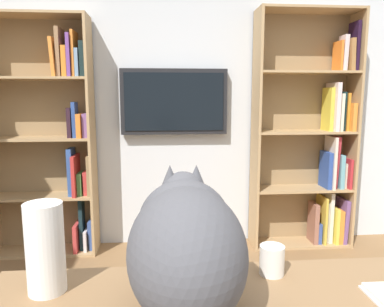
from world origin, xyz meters
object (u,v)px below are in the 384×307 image
(bookshelf_left, at_px, (315,142))
(cat, at_px, (186,241))
(bookshelf_right, at_px, (52,136))
(wall_mounted_tv, at_px, (174,102))
(paper_towel_roll, at_px, (45,248))
(coffee_mug, at_px, (272,260))

(bookshelf_left, relative_size, cat, 3.57)
(bookshelf_right, bearing_deg, wall_mounted_tv, -175.65)
(cat, bearing_deg, bookshelf_left, -120.52)
(paper_towel_roll, bearing_deg, wall_mounted_tv, -101.69)
(bookshelf_left, height_order, paper_towel_roll, bookshelf_left)
(wall_mounted_tv, relative_size, cat, 1.60)
(bookshelf_left, xyz_separation_m, wall_mounted_tv, (1.25, -0.08, 0.35))
(bookshelf_right, relative_size, cat, 3.44)
(cat, relative_size, coffee_mug, 6.03)
(bookshelf_left, height_order, wall_mounted_tv, bookshelf_left)
(bookshelf_left, bearing_deg, coffee_mug, 63.77)
(bookshelf_left, distance_m, wall_mounted_tv, 1.30)
(wall_mounted_tv, xyz_separation_m, cat, (0.05, 2.28, -0.34))
(bookshelf_left, xyz_separation_m, cat, (1.29, 2.20, 0.01))
(bookshelf_right, distance_m, coffee_mug, 2.42)
(coffee_mug, bearing_deg, bookshelf_left, -116.23)
(bookshelf_right, distance_m, paper_towel_roll, 2.18)
(bookshelf_left, height_order, cat, bookshelf_left)
(paper_towel_roll, bearing_deg, bookshelf_right, -74.55)
(bookshelf_right, distance_m, wall_mounted_tv, 1.07)
(bookshelf_right, height_order, paper_towel_roll, bookshelf_right)
(cat, distance_m, paper_towel_roll, 0.42)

